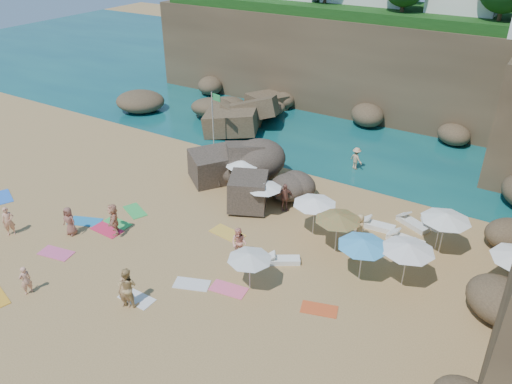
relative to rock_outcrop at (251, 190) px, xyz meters
The scene contains 44 objects.
ground 6.06m from the rock_outcrop, 87.82° to the right, with size 120.00×120.00×0.00m, color tan.
seawater 23.94m from the rock_outcrop, 89.45° to the left, with size 120.00×120.00×0.00m, color #0C4751.
cliff_back 19.49m from the rock_outcrop, 83.28° to the left, with size 44.00×8.00×8.00m, color brown.
rock_promontory 14.66m from the rock_outcrop, 137.29° to the left, with size 12.00×7.00×2.00m, color brown, non-canonical shape.
marina_masts 29.10m from the rock_outcrop, 124.20° to the left, with size 3.10×0.10×6.00m.
rock_outcrop is the anchor object (origin of this frame).
flag_pole 7.78m from the rock_outcrop, 144.02° to the left, with size 0.84×0.19×4.30m.
parasol_0 1.92m from the rock_outcrop, behind, with size 2.09×2.09×1.98m.
parasol_1 3.38m from the rock_outcrop, 43.06° to the right, with size 2.10×2.10×1.98m.
parasol_2 12.10m from the rock_outcrop, ahead, with size 2.52×2.52×2.38m.
parasol_3 11.79m from the rock_outcrop, ahead, with size 2.06×2.06×1.95m.
parasol_5 6.34m from the rock_outcrop, 23.30° to the right, with size 2.38×2.38×2.25m.
parasol_6 8.14m from the rock_outcrop, 23.95° to the right, with size 2.40×2.40×2.27m.
parasol_8 11.94m from the rock_outcrop, 20.16° to the right, with size 2.50×2.50×2.36m.
parasol_9 9.65m from the rock_outcrop, 58.37° to the right, with size 2.10×2.10×1.98m.
parasol_10 10.49m from the rock_outcrop, 27.35° to the right, with size 2.44×2.44×2.31m.
lounger_0 0.33m from the rock_outcrop, 110.57° to the left, with size 1.65×0.55×0.26m, color white.
lounger_1 10.06m from the rock_outcrop, ahead, with size 1.95×0.65×0.30m, color silver.
lounger_2 8.35m from the rock_outcrop, ahead, with size 1.95×0.65×0.30m, color white.
lounger_3 10.15m from the rock_outcrop, ahead, with size 1.98×0.66×0.31m, color white.
lounger_4 8.37m from the rock_outcrop, 11.62° to the right, with size 1.65×0.55×0.26m, color white.
lounger_5 7.71m from the rock_outcrop, 46.10° to the right, with size 1.76×0.59×0.27m, color white.
towel_0 15.56m from the rock_outcrop, 145.18° to the right, with size 1.89×0.94×0.03m, color blue.
towel_1 12.18m from the rock_outcrop, 114.72° to the right, with size 1.78×0.89×0.03m, color #DD5586.
towel_3 8.61m from the rock_outcrop, 121.38° to the right, with size 1.69×0.85×0.03m, color green.
towel_5 11.50m from the rock_outcrop, 85.25° to the right, with size 1.68×0.84×0.03m, color silver.
towel_7 9.26m from the rock_outcrop, 118.81° to the right, with size 1.85×0.92×0.03m, color #DD274B.
towel_8 10.23m from the rock_outcrop, 127.19° to the right, with size 1.84×0.92×0.03m, color #217CB4.
towel_9 9.66m from the rock_outcrop, 64.33° to the right, with size 1.74×0.87×0.03m, color #F55F87.
towel_10 11.41m from the rock_outcrop, 42.48° to the right, with size 1.63×0.81×0.03m, color #D74E21.
towel_11 7.36m from the rock_outcrop, 128.29° to the right, with size 1.76×0.88×0.03m, color green.
towel_12 5.08m from the rock_outcrop, 73.10° to the right, with size 1.94×0.97×0.03m, color gold.
towel_13 9.65m from the rock_outcrop, 75.11° to the right, with size 1.70×0.85×0.03m, color silver.
person_stand_0 14.13m from the rock_outcrop, 127.69° to the right, with size 0.63×0.41×1.72m, color tan.
person_stand_1 11.93m from the rock_outcrop, 85.67° to the right, with size 0.94×0.73×1.94m, color tan.
person_stand_2 7.85m from the rock_outcrop, 54.80° to the left, with size 1.03×0.42×1.59m, color tan.
person_stand_3 3.24m from the rock_outcrop, 18.80° to the right, with size 1.03×0.43×1.76m, color #905748.
person_stand_4 8.05m from the rock_outcrop, 11.34° to the right, with size 0.76×0.42×1.56m, color tan.
person_stand_5 3.85m from the rock_outcrop, 147.67° to the left, with size 1.79×0.52×1.93m, color #B5795A.
person_stand_6 14.28m from the rock_outcrop, 104.78° to the right, with size 0.54×0.36×1.49m, color #E4A082.
person_lie_2 11.05m from the rock_outcrop, 121.65° to the right, with size 0.81×1.65×0.44m, color #8C5446.
person_lie_3 8.93m from the rock_outcrop, 115.29° to the right, with size 1.67×1.80×0.48m, color tan.
person_lie_4 12.10m from the rock_outcrop, 85.67° to the right, with size 0.57×1.56×0.37m, color tan.
person_lie_5 7.15m from the rock_outcrop, 62.93° to the right, with size 0.84×1.73×0.65m, color #F09E88.
Camera 1 is at (14.62, -17.52, 15.50)m, focal length 35.00 mm.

